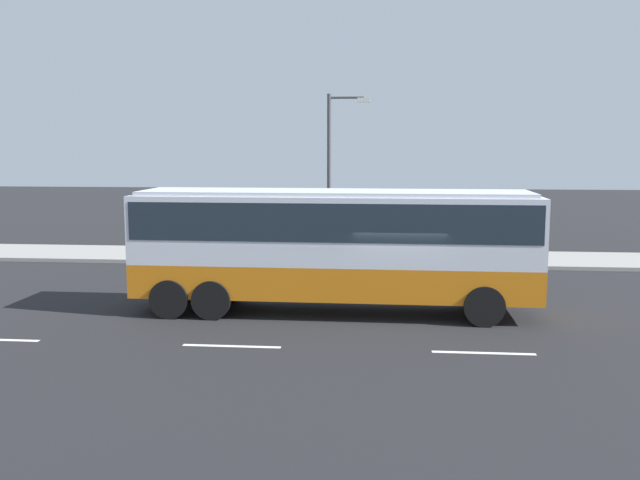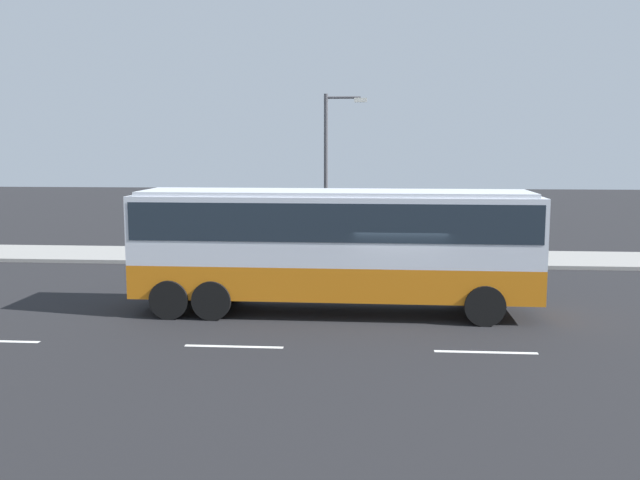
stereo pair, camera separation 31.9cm
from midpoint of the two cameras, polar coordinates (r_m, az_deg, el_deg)
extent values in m
plane|color=black|center=(20.42, 5.91, -6.04)|extent=(120.00, 120.00, 0.00)
cube|color=gray|center=(30.20, 5.47, -1.43)|extent=(80.00, 4.00, 0.15)
cube|color=white|center=(17.37, -7.49, -8.50)|extent=(2.40, 0.16, 0.01)
cube|color=white|center=(17.18, 12.70, -8.81)|extent=(2.40, 0.16, 0.01)
cube|color=orange|center=(20.41, 0.71, -3.06)|extent=(11.47, 2.51, 0.95)
cube|color=silver|center=(20.19, 0.71, 0.94)|extent=(11.47, 2.51, 1.92)
cube|color=#1E2833|center=(20.16, 0.71, 1.74)|extent=(11.24, 2.54, 1.06)
cube|color=#1E2833|center=(20.55, 16.70, 1.01)|extent=(0.14, 2.22, 1.54)
cube|color=silver|center=(20.10, 0.72, 3.83)|extent=(11.01, 2.36, 0.12)
cylinder|color=black|center=(21.74, 11.87, -3.84)|extent=(1.10, 0.31, 1.10)
cylinder|color=black|center=(19.50, 12.67, -5.18)|extent=(1.10, 0.31, 1.10)
cylinder|color=black|center=(22.11, -7.71, -3.55)|extent=(1.10, 0.31, 1.10)
cylinder|color=black|center=(19.92, -9.17, -4.82)|extent=(1.10, 0.31, 1.10)
cylinder|color=black|center=(22.41, -10.71, -3.47)|extent=(1.10, 0.31, 1.10)
cylinder|color=black|center=(20.24, -12.48, -4.71)|extent=(1.10, 0.31, 1.10)
cylinder|color=black|center=(30.83, -2.55, -0.25)|extent=(0.14, 0.14, 0.88)
cylinder|color=black|center=(30.83, -2.25, -0.25)|extent=(0.14, 0.14, 0.88)
cylinder|color=#338C4C|center=(30.73, -2.41, 1.18)|extent=(0.32, 0.32, 0.66)
sphere|color=#9E7051|center=(30.68, -2.41, 2.01)|extent=(0.24, 0.24, 0.24)
cylinder|color=#47474C|center=(28.30, 0.15, 4.95)|extent=(0.16, 0.16, 6.68)
cylinder|color=#47474C|center=(28.29, 1.56, 11.41)|extent=(1.36, 0.10, 0.10)
cube|color=silver|center=(28.26, 2.97, 11.20)|extent=(0.50, 0.24, 0.16)
camera|label=1|loc=(0.16, 89.55, 0.06)|focal=39.72mm
camera|label=2|loc=(0.16, -90.45, -0.06)|focal=39.72mm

